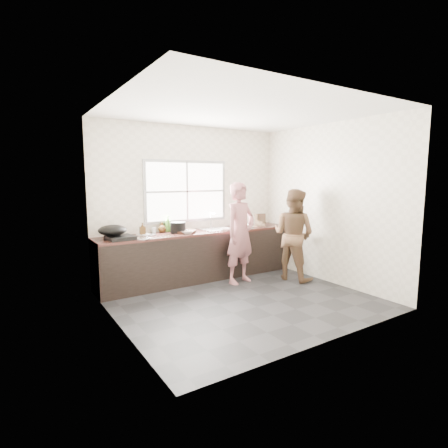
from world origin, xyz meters
TOP-DOWN VIEW (x-y plane):
  - floor at (0.00, 0.00)m, footprint 3.60×3.20m
  - ceiling at (0.00, 0.00)m, footprint 3.60×3.20m
  - wall_back at (0.00, 1.60)m, footprint 3.60×0.01m
  - wall_left at (-1.80, 0.00)m, footprint 0.01×3.20m
  - wall_right at (1.80, 0.00)m, footprint 0.01×3.20m
  - wall_front at (0.00, -1.60)m, footprint 3.60×0.01m
  - cabinet at (0.00, 1.29)m, footprint 3.60×0.62m
  - countertop at (0.00, 1.29)m, footprint 3.60×0.64m
  - sink at (0.35, 1.29)m, footprint 0.55×0.45m
  - faucet at (0.35, 1.49)m, footprint 0.02×0.02m
  - window_frame at (-0.10, 1.59)m, footprint 1.60×0.05m
  - window_glazing at (-0.10, 1.57)m, footprint 1.50×0.01m
  - woman at (0.49, 0.74)m, footprint 0.66×0.51m
  - person_side at (1.39, 0.39)m, footprint 0.81×0.92m
  - cutting_board at (-0.30, 1.31)m, footprint 0.54×0.54m
  - cleaver at (-0.30, 1.26)m, footprint 0.19×0.13m
  - bowl_mince at (-0.32, 1.13)m, footprint 0.27×0.27m
  - bowl_crabs at (0.83, 1.14)m, footprint 0.23×0.23m
  - bowl_held at (0.40, 1.08)m, footprint 0.20×0.20m
  - black_pot at (-0.41, 1.31)m, footprint 0.29×0.29m
  - plate_food at (-0.99, 1.42)m, footprint 0.28×0.28m
  - bottle_green at (-0.50, 1.52)m, footprint 0.14×0.14m
  - bottle_brown_tall at (-1.00, 1.41)m, footprint 0.09×0.10m
  - bottle_brown_short at (-0.61, 1.52)m, footprint 0.16×0.16m
  - glass_jar at (-0.76, 1.52)m, footprint 0.08×0.08m
  - burner at (-1.42, 1.19)m, footprint 0.41×0.41m
  - wok at (-1.51, 1.27)m, footprint 0.43×0.43m
  - dish_rack at (1.15, 1.21)m, footprint 0.41×0.33m
  - pot_lid_left at (-1.11, 1.09)m, footprint 0.31×0.31m
  - pot_lid_right at (-0.92, 1.35)m, footprint 0.30×0.30m

SIDE VIEW (x-z plane):
  - floor at x=0.00m, z-range -0.01..0.00m
  - cabinet at x=0.00m, z-range 0.00..0.82m
  - person_side at x=1.39m, z-range 0.00..1.60m
  - woman at x=0.49m, z-range 0.00..1.60m
  - countertop at x=0.00m, z-range 0.82..0.86m
  - sink at x=0.35m, z-range 0.85..0.88m
  - pot_lid_left at x=-1.11m, z-range 0.86..0.87m
  - pot_lid_right at x=-0.92m, z-range 0.86..0.87m
  - plate_food at x=-0.99m, z-range 0.86..0.88m
  - cutting_board at x=-0.30m, z-range 0.86..0.90m
  - bowl_mince at x=-0.32m, z-range 0.86..0.91m
  - burner at x=-1.42m, z-range 0.86..0.92m
  - bowl_crabs at x=0.83m, z-range 0.86..0.92m
  - bowl_held at x=0.40m, z-range 0.86..0.92m
  - cleaver at x=-0.30m, z-range 0.90..0.91m
  - glass_jar at x=-0.76m, z-range 0.86..0.95m
  - bottle_brown_short at x=-0.61m, z-range 0.86..1.02m
  - black_pot at x=-0.41m, z-range 0.86..1.05m
  - bottle_brown_tall at x=-1.00m, z-range 0.86..1.05m
  - dish_rack at x=1.15m, z-range 0.86..1.12m
  - bottle_green at x=-0.50m, z-range 0.86..1.14m
  - wok at x=-1.51m, z-range 0.92..1.08m
  - faucet at x=0.35m, z-range 0.86..1.16m
  - wall_back at x=0.00m, z-range 0.00..2.70m
  - wall_left at x=-1.80m, z-range 0.00..2.70m
  - wall_right at x=1.80m, z-range 0.00..2.70m
  - wall_front at x=0.00m, z-range 0.00..2.70m
  - window_glazing at x=-0.10m, z-range 1.05..2.05m
  - window_frame at x=-0.10m, z-range 1.00..2.10m
  - ceiling at x=0.00m, z-range 2.70..2.71m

